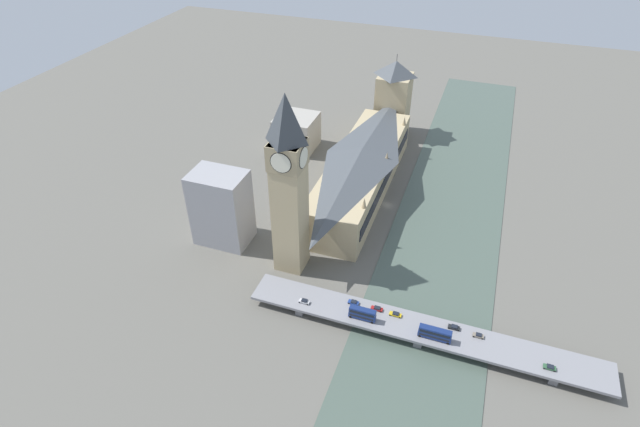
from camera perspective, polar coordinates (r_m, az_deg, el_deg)
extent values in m
plane|color=#605E56|center=(253.51, 7.70, 0.99)|extent=(600.00, 600.00, 0.00)
cube|color=#47564C|center=(250.87, 14.52, -0.38)|extent=(49.43, 360.00, 0.30)
cube|color=tan|center=(257.25, 4.74, 4.53)|extent=(26.83, 109.57, 20.36)
cube|color=black|center=(254.27, 7.70, 4.15)|extent=(0.40, 100.81, 6.11)
pyramid|color=#474C51|center=(250.74, 4.88, 6.99)|extent=(26.29, 107.38, 5.11)
cone|color=#9E8966|center=(284.77, 9.62, 10.40)|extent=(2.20, 2.20, 5.00)
cone|color=#9E8966|center=(248.45, 7.65, 6.47)|extent=(2.20, 2.20, 5.00)
cone|color=#9E8966|center=(214.08, 5.07, 1.23)|extent=(2.20, 2.20, 5.00)
cube|color=tan|center=(198.61, -3.47, 0.60)|extent=(11.85, 11.85, 59.57)
cube|color=tan|center=(185.31, -3.74, 6.73)|extent=(12.57, 12.57, 10.67)
cylinder|color=black|center=(183.26, -1.97, 6.42)|extent=(0.50, 8.43, 8.43)
cylinder|color=silver|center=(183.22, -1.94, 6.41)|extent=(0.62, 7.81, 7.81)
cylinder|color=black|center=(187.54, -5.48, 7.02)|extent=(0.50, 8.43, 8.43)
cylinder|color=silver|center=(187.58, -5.51, 7.03)|extent=(0.62, 7.81, 7.81)
cylinder|color=black|center=(190.19, -3.03, 7.60)|extent=(8.43, 0.50, 8.43)
cylinder|color=silver|center=(190.28, -3.02, 7.61)|extent=(7.81, 0.62, 7.81)
cylinder|color=black|center=(180.51, -4.49, 5.81)|extent=(8.43, 0.50, 8.43)
cylinder|color=silver|center=(180.41, -4.51, 5.79)|extent=(7.81, 0.62, 7.81)
pyramid|color=#383D42|center=(178.42, -3.93, 10.84)|extent=(12.09, 12.09, 18.87)
cube|color=tan|center=(312.19, 8.30, 12.14)|extent=(18.95, 18.95, 37.66)
pyramid|color=#474C51|center=(303.48, 8.69, 16.10)|extent=(18.95, 18.95, 8.53)
cylinder|color=#333338|center=(301.38, 8.80, 17.21)|extent=(0.30, 0.30, 4.00)
cube|color=slate|center=(196.12, 25.10, -15.73)|extent=(3.00, 11.76, 3.46)
cube|color=slate|center=(192.06, 11.39, -13.25)|extent=(3.00, 11.76, 3.46)
cube|color=slate|center=(198.75, -1.82, -10.10)|extent=(3.00, 11.76, 3.46)
cube|color=gray|center=(190.31, 11.48, -12.79)|extent=(130.85, 13.84, 1.20)
cube|color=navy|center=(186.55, 12.95, -13.45)|extent=(11.74, 2.46, 1.97)
cube|color=black|center=(186.25, 12.97, -13.37)|extent=(10.56, 2.52, 0.87)
cube|color=navy|center=(184.94, 13.04, -13.02)|extent=(11.50, 2.46, 2.32)
cube|color=black|center=(184.85, 13.05, -13.00)|extent=(10.56, 2.52, 1.11)
cube|color=navy|center=(184.02, 13.09, -12.77)|extent=(11.38, 2.34, 0.16)
cylinder|color=black|center=(188.03, 11.43, -13.05)|extent=(1.06, 0.28, 1.06)
cylinder|color=black|center=(186.56, 11.31, -13.55)|extent=(1.06, 0.28, 1.06)
cylinder|color=black|center=(188.00, 14.48, -13.68)|extent=(1.06, 0.28, 1.06)
cylinder|color=black|center=(186.53, 14.38, -14.18)|extent=(1.06, 0.28, 1.06)
cube|color=navy|center=(188.68, 4.85, -11.57)|extent=(10.12, 2.42, 2.05)
cube|color=black|center=(188.38, 4.85, -11.49)|extent=(9.11, 2.48, 0.90)
cube|color=navy|center=(187.03, 4.88, -11.12)|extent=(9.92, 2.42, 2.41)
cube|color=black|center=(186.94, 4.88, -11.09)|extent=(9.11, 2.48, 1.15)
cube|color=navy|center=(186.09, 4.90, -10.85)|extent=(9.82, 2.29, 0.16)
cylinder|color=black|center=(190.73, 3.69, -11.23)|extent=(1.08, 0.28, 1.08)
cylinder|color=black|center=(189.31, 3.49, -11.69)|extent=(1.08, 0.28, 1.08)
cylinder|color=black|center=(189.54, 6.14, -11.81)|extent=(1.08, 0.28, 1.08)
cylinder|color=black|center=(188.11, 5.97, -12.28)|extent=(1.08, 0.28, 1.08)
cube|color=#2D5638|center=(191.17, 24.75, -15.69)|extent=(4.06, 1.87, 0.60)
cube|color=black|center=(190.80, 24.83, -15.59)|extent=(2.11, 1.68, 0.47)
cylinder|color=black|center=(191.57, 24.26, -15.46)|extent=(0.64, 0.22, 0.64)
cylinder|color=black|center=(190.48, 24.26, -15.85)|extent=(0.64, 0.22, 0.64)
cylinder|color=black|center=(192.19, 25.21, -15.60)|extent=(0.64, 0.22, 0.64)
cylinder|color=black|center=(191.11, 25.22, -15.99)|extent=(0.64, 0.22, 0.64)
cube|color=navy|center=(194.26, 3.85, -10.10)|extent=(4.17, 1.86, 0.57)
cube|color=black|center=(193.87, 3.89, -10.01)|extent=(2.17, 1.67, 0.46)
cylinder|color=black|center=(195.23, 3.46, -9.86)|extent=(0.68, 0.22, 0.68)
cylinder|color=black|center=(194.12, 3.31, -10.20)|extent=(0.68, 0.22, 0.68)
cylinder|color=black|center=(194.70, 4.38, -10.08)|extent=(0.68, 0.22, 0.68)
cylinder|color=black|center=(193.58, 4.24, -10.42)|extent=(0.68, 0.22, 0.68)
cube|color=slate|center=(191.71, 17.63, -13.16)|extent=(3.88, 1.71, 0.64)
cube|color=black|center=(191.31, 17.69, -13.06)|extent=(2.02, 1.54, 0.46)
cylinder|color=black|center=(192.29, 17.19, -12.95)|extent=(0.64, 0.22, 0.64)
cylinder|color=black|center=(191.26, 17.14, -13.29)|extent=(0.64, 0.22, 0.64)
cylinder|color=black|center=(192.51, 18.08, -13.12)|extent=(0.64, 0.22, 0.64)
cylinder|color=black|center=(191.48, 18.04, -13.46)|extent=(0.64, 0.22, 0.64)
cube|color=silver|center=(194.18, -1.82, -10.02)|extent=(4.21, 1.75, 0.66)
cube|color=black|center=(193.69, -1.78, -9.91)|extent=(2.19, 1.58, 0.58)
cylinder|color=black|center=(195.28, -2.19, -9.79)|extent=(0.67, 0.22, 0.67)
cylinder|color=black|center=(194.28, -2.36, -10.11)|extent=(0.67, 0.22, 0.67)
cylinder|color=black|center=(194.43, -1.27, -10.03)|extent=(0.67, 0.22, 0.67)
cylinder|color=black|center=(193.44, -1.44, -10.35)|extent=(0.67, 0.22, 0.67)
cube|color=maroon|center=(192.84, 6.51, -10.77)|extent=(4.44, 1.77, 0.58)
cube|color=black|center=(192.41, 6.56, -10.66)|extent=(2.31, 1.60, 0.56)
cylinder|color=black|center=(193.75, 6.04, -10.52)|extent=(0.61, 0.22, 0.61)
cylinder|color=black|center=(192.69, 5.92, -10.85)|extent=(0.61, 0.22, 0.61)
cylinder|color=black|center=(193.32, 7.09, -10.76)|extent=(0.61, 0.22, 0.61)
cylinder|color=black|center=(192.25, 6.97, -11.10)|extent=(0.61, 0.22, 0.61)
cube|color=black|center=(191.88, 15.05, -12.46)|extent=(4.23, 1.79, 0.65)
cube|color=black|center=(191.46, 15.12, -12.35)|extent=(2.20, 1.61, 0.48)
cylinder|color=black|center=(192.56, 14.57, -12.23)|extent=(0.63, 0.22, 0.63)
cylinder|color=black|center=(191.47, 14.51, -12.58)|extent=(0.63, 0.22, 0.63)
cylinder|color=black|center=(192.65, 15.57, -12.43)|extent=(0.63, 0.22, 0.63)
cylinder|color=black|center=(191.56, 15.51, -12.78)|extent=(0.63, 0.22, 0.63)
cube|color=gold|center=(191.81, 8.60, -11.34)|extent=(4.52, 1.79, 0.58)
cube|color=black|center=(191.39, 8.66, -11.24)|extent=(2.35, 1.61, 0.55)
cylinder|color=black|center=(192.66, 8.11, -11.09)|extent=(0.61, 0.22, 0.61)
cylinder|color=black|center=(191.59, 8.00, -11.43)|extent=(0.61, 0.22, 0.61)
cylinder|color=black|center=(192.36, 9.19, -11.33)|extent=(0.61, 0.22, 0.61)
cylinder|color=black|center=(191.28, 9.09, -11.67)|extent=(0.61, 0.22, 0.61)
cube|color=#939399|center=(223.85, -11.21, 0.63)|extent=(23.79, 16.98, 34.70)
cube|color=#A39E93|center=(297.09, -2.70, 9.26)|extent=(22.54, 23.15, 19.96)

